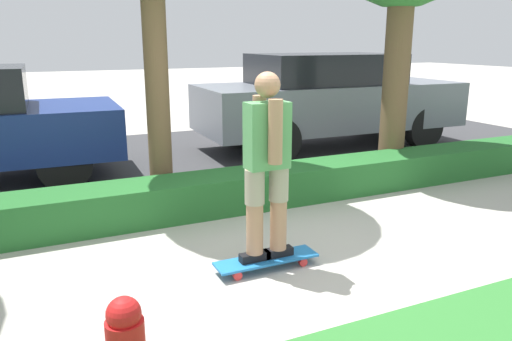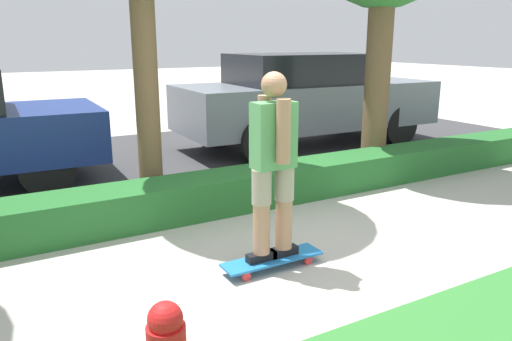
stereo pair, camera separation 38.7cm
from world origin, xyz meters
TOP-DOWN VIEW (x-y plane):
  - ground_plane at (0.00, 0.00)m, footprint 60.00×60.00m
  - street_asphalt at (0.00, 4.20)m, footprint 15.36×5.00m
  - hedge_row at (0.00, 1.60)m, footprint 15.36×0.60m
  - skateboard at (-0.29, 0.02)m, footprint 0.90×0.24m
  - skater_person at (-0.29, 0.02)m, footprint 0.48×0.40m
  - parked_car_middle at (2.92, 4.06)m, footprint 4.77×1.89m

SIDE VIEW (x-z plane):
  - ground_plane at x=0.00m, z-range 0.00..0.00m
  - street_asphalt at x=0.00m, z-range 0.00..0.01m
  - skateboard at x=-0.29m, z-range 0.03..0.12m
  - hedge_row at x=0.00m, z-range 0.00..0.42m
  - parked_car_middle at x=2.92m, z-range 0.05..1.71m
  - skater_person at x=-0.29m, z-range 0.14..1.70m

